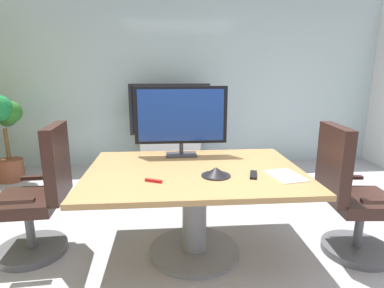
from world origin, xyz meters
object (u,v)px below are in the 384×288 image
office_chair_left (39,202)px  wall_display_unit (170,141)px  conference_table (194,192)px  tv_monitor (181,117)px  office_chair_right (351,202)px  remote_control (253,175)px  potted_plant (2,126)px  conference_phone (216,172)px

office_chair_left → wall_display_unit: wall_display_unit is taller
conference_table → tv_monitor: (-0.09, 0.43, 0.55)m
conference_table → office_chair_right: size_ratio=1.56×
tv_monitor → office_chair_right: bearing=-22.0°
office_chair_right → tv_monitor: tv_monitor is taller
tv_monitor → wall_display_unit: tv_monitor is taller
conference_table → office_chair_left: size_ratio=1.56×
conference_table → office_chair_left: (-1.27, 0.10, -0.08)m
tv_monitor → wall_display_unit: size_ratio=0.64×
remote_control → office_chair_left: bearing=-173.2°
conference_table → tv_monitor: bearing=101.1°
tv_monitor → remote_control: tv_monitor is taller
wall_display_unit → office_chair_left: bearing=-116.4°
potted_plant → office_chair_right: bearing=-29.2°
conference_table → wall_display_unit: wall_display_unit is taller
wall_display_unit → conference_phone: 2.54m
office_chair_right → conference_phone: office_chair_right is taller
potted_plant → office_chair_left: bearing=-58.1°
remote_control → wall_display_unit: bearing=119.8°
tv_monitor → conference_phone: bearing=-69.1°
conference_table → conference_phone: conference_phone is taller
wall_display_unit → potted_plant: 2.31m
potted_plant → conference_phone: 3.34m
tv_monitor → conference_phone: tv_monitor is taller
remote_control → potted_plant: bearing=159.6°
conference_phone → tv_monitor: bearing=110.9°
tv_monitor → conference_phone: (0.23, -0.60, -0.33)m
office_chair_right → potted_plant: potted_plant is taller
conference_phone → potted_plant: bearing=140.4°
wall_display_unit → remote_control: wall_display_unit is taller
remote_control → conference_table: bearing=172.5°
office_chair_right → tv_monitor: 1.59m
office_chair_left → wall_display_unit: (1.10, 2.23, -0.01)m
office_chair_right → remote_control: size_ratio=6.41×
office_chair_right → remote_control: bearing=99.9°
office_chair_right → remote_control: 0.89m
office_chair_right → wall_display_unit: wall_display_unit is taller
office_chair_left → potted_plant: potted_plant is taller
office_chair_right → wall_display_unit: (-1.44, 2.44, -0.01)m
conference_table → remote_control: 0.51m
office_chair_right → remote_control: (-0.84, -0.08, 0.29)m
office_chair_right → wall_display_unit: bearing=35.2°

